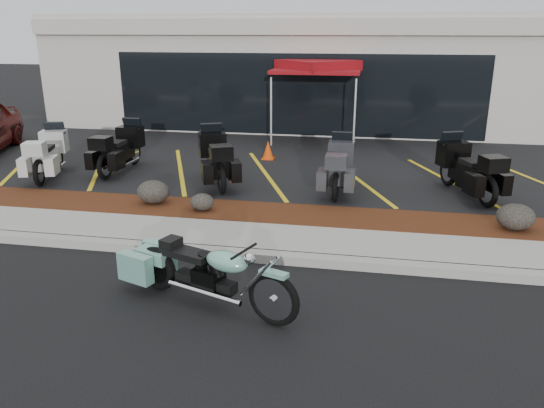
% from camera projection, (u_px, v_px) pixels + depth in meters
% --- Properties ---
extents(ground, '(90.00, 90.00, 0.00)m').
position_uv_depth(ground, '(193.00, 281.00, 7.82)').
color(ground, black).
rests_on(ground, ground).
extents(curb, '(24.00, 0.25, 0.15)m').
position_uv_depth(curb, '(210.00, 252.00, 8.64)').
color(curb, gray).
rests_on(curb, ground).
extents(sidewalk, '(24.00, 1.20, 0.15)m').
position_uv_depth(sidewalk, '(222.00, 236.00, 9.29)').
color(sidewalk, gray).
rests_on(sidewalk, ground).
extents(mulch_bed, '(24.00, 1.20, 0.16)m').
position_uv_depth(mulch_bed, '(238.00, 214.00, 10.41)').
color(mulch_bed, '#3C1A0D').
rests_on(mulch_bed, ground).
extents(upper_lot, '(26.00, 9.60, 0.15)m').
position_uv_depth(upper_lot, '(283.00, 154.00, 15.45)').
color(upper_lot, black).
rests_on(upper_lot, ground).
extents(dealership_building, '(18.00, 8.16, 4.00)m').
position_uv_depth(dealership_building, '(309.00, 70.00, 20.69)').
color(dealership_building, '#ABA49A').
rests_on(dealership_building, ground).
extents(boulder_left, '(0.66, 0.55, 0.47)m').
position_uv_depth(boulder_left, '(153.00, 192.00, 10.75)').
color(boulder_left, black).
rests_on(boulder_left, mulch_bed).
extents(boulder_mid, '(0.47, 0.39, 0.33)m').
position_uv_depth(boulder_mid, '(202.00, 202.00, 10.33)').
color(boulder_mid, black).
rests_on(boulder_mid, mulch_bed).
extents(boulder_right, '(0.66, 0.55, 0.47)m').
position_uv_depth(boulder_right, '(516.00, 217.00, 9.32)').
color(boulder_right, black).
rests_on(boulder_right, mulch_bed).
extents(hero_cruiser, '(2.78, 1.58, 0.96)m').
position_uv_depth(hero_cruiser, '(274.00, 291.00, 6.50)').
color(hero_cruiser, '#6CA897').
rests_on(hero_cruiser, ground).
extents(touring_white, '(1.36, 2.23, 1.22)m').
position_uv_depth(touring_white, '(56.00, 146.00, 13.23)').
color(touring_white, silver).
rests_on(touring_white, upper_lot).
extents(touring_black_front, '(0.86, 2.13, 1.23)m').
position_uv_depth(touring_black_front, '(133.00, 141.00, 13.73)').
color(touring_black_front, black).
rests_on(touring_black_front, upper_lot).
extents(touring_black_mid, '(1.65, 2.34, 1.28)m').
position_uv_depth(touring_black_mid, '(212.00, 149.00, 12.71)').
color(touring_black_mid, black).
rests_on(touring_black_mid, upper_lot).
extents(touring_grey, '(0.81, 2.06, 1.19)m').
position_uv_depth(touring_grey, '(341.00, 157.00, 12.12)').
color(touring_grey, '#313136').
rests_on(touring_grey, upper_lot).
extents(touring_black_rear, '(1.55, 2.30, 1.25)m').
position_uv_depth(touring_black_rear, '(450.00, 159.00, 11.84)').
color(touring_black_rear, black).
rests_on(touring_black_rear, upper_lot).
extents(traffic_cone, '(0.41, 0.41, 0.49)m').
position_uv_depth(traffic_cone, '(268.00, 150.00, 14.43)').
color(traffic_cone, '#D73F07').
rests_on(traffic_cone, upper_lot).
extents(popup_canopy, '(3.52, 3.52, 2.48)m').
position_uv_depth(popup_canopy, '(318.00, 68.00, 16.42)').
color(popup_canopy, silver).
rests_on(popup_canopy, upper_lot).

